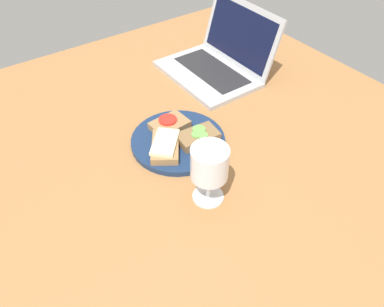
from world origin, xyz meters
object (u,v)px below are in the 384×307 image
at_px(sandwich_with_tomato, 170,124).
at_px(laptop, 218,60).
at_px(sandwich_with_cucumber, 198,136).
at_px(sandwich_with_cheese, 165,146).
at_px(plate, 178,141).
at_px(wine_glass, 209,166).

bearing_deg(sandwich_with_tomato, laptop, 119.74).
bearing_deg(sandwich_with_cucumber, laptop, 133.60).
height_order(sandwich_with_cucumber, sandwich_with_tomato, sandwich_with_cucumber).
bearing_deg(sandwich_with_tomato, sandwich_with_cheese, -41.21).
bearing_deg(sandwich_with_cheese, plate, 108.30).
xyz_separation_m(plate, sandwich_with_tomato, (-0.05, 0.01, 0.02)).
height_order(sandwich_with_cheese, sandwich_with_cucumber, sandwich_with_cheese).
relative_size(plate, laptop, 0.76).
bearing_deg(laptop, sandwich_with_tomato, -60.26).
xyz_separation_m(wine_glass, laptop, (-0.42, 0.36, -0.06)).
distance_m(sandwich_with_cheese, wine_glass, 0.20).
bearing_deg(laptop, sandwich_with_cheese, -56.32).
distance_m(sandwich_with_cheese, laptop, 0.44).
distance_m(sandwich_with_cucumber, sandwich_with_tomato, 0.09).
distance_m(plate, sandwich_with_cheese, 0.06).
bearing_deg(wine_glass, sandwich_with_cucumber, 151.45).
relative_size(sandwich_with_cheese, sandwich_with_tomato, 1.33).
bearing_deg(sandwich_with_cucumber, sandwich_with_tomato, -161.59).
height_order(plate, wine_glass, wine_glass).
height_order(sandwich_with_cheese, wine_glass, wine_glass).
distance_m(sandwich_with_cucumber, laptop, 0.38).
bearing_deg(sandwich_with_cucumber, wine_glass, -28.55).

